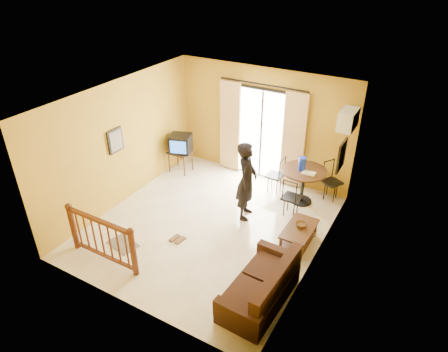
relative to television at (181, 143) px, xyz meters
The scene contains 19 objects.
ground 2.62m from the television, 41.41° to the right, with size 5.00×5.00×0.00m, color beige.
room_shell 2.65m from the television, 41.41° to the right, with size 5.00×5.00×5.00m.
balcony_door 2.06m from the television, 22.77° to the left, with size 2.25×0.14×2.46m.
tv_table 0.31m from the television, behind, with size 0.57×0.47×0.57m.
television is the anchor object (origin of this frame).
picture_left 2.02m from the television, 100.66° to the right, with size 0.05×0.42×0.52m.
dining_table 3.23m from the television, ahead, with size 1.00×1.00×0.83m.
water_jug 3.18m from the television, ahead, with size 0.16×0.16×0.31m, color #1329B3.
serving_tray 3.36m from the television, ahead, with size 0.28×0.18×0.02m, color white.
dining_chairs 3.27m from the television, ahead, with size 1.75×1.55×0.95m.
air_conditioner 4.19m from the television, ahead, with size 0.31×0.60×0.40m.
botanical_print 4.19m from the television, ahead, with size 0.05×0.50×0.60m.
coffee_table 3.98m from the television, 19.49° to the right, with size 0.52×0.94×0.41m.
bowl 3.94m from the television, 18.51° to the right, with size 0.21×0.21×0.06m, color #4F341B.
sofa 4.82m from the television, 39.01° to the right, with size 0.85×1.72×0.81m.
standing_person 2.54m from the television, 21.86° to the right, with size 0.64×0.42×1.76m, color black.
stair_balustrade 3.63m from the television, 78.55° to the right, with size 1.63×0.13×1.04m.
doormat 3.23m from the television, 77.19° to the right, with size 0.60×0.40×0.02m, color #60584C.
sandals 2.95m from the television, 56.98° to the right, with size 0.28×0.26×0.03m.
Camera 1 is at (3.65, -5.77, 5.17)m, focal length 32.00 mm.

